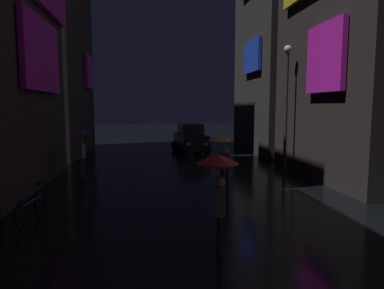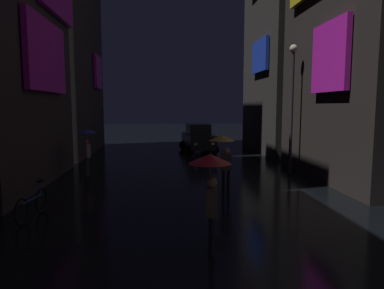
{
  "view_description": "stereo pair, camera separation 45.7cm",
  "coord_description": "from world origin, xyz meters",
  "px_view_note": "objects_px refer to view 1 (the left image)",
  "views": [
    {
      "loc": [
        -1.45,
        -0.83,
        3.12
      ],
      "look_at": [
        0.0,
        10.06,
        1.88
      ],
      "focal_mm": 32.0,
      "sensor_mm": 36.0,
      "label": 1
    },
    {
      "loc": [
        -0.99,
        -0.88,
        3.12
      ],
      "look_at": [
        0.0,
        10.06,
        1.88
      ],
      "focal_mm": 32.0,
      "sensor_mm": 36.0,
      "label": 2
    }
  ],
  "objects_px": {
    "car_distant": "(191,138)",
    "pedestrian_far_right_yellow": "(222,147)",
    "pedestrian_foreground_right_blue": "(81,139)",
    "bicycle_parked_at_storefront": "(32,206)",
    "pedestrian_midstreet_left_red": "(218,176)",
    "streetlamp_right_far": "(287,95)"
  },
  "relations": [
    {
      "from": "pedestrian_foreground_right_blue",
      "to": "pedestrian_midstreet_left_red",
      "type": "bearing_deg",
      "value": -63.09
    },
    {
      "from": "bicycle_parked_at_storefront",
      "to": "car_distant",
      "type": "xyz_separation_m",
      "value": [
        6.11,
        13.39,
        0.54
      ]
    },
    {
      "from": "pedestrian_foreground_right_blue",
      "to": "car_distant",
      "type": "distance_m",
      "value": 9.59
    },
    {
      "from": "bicycle_parked_at_storefront",
      "to": "streetlamp_right_far",
      "type": "distance_m",
      "value": 11.61
    },
    {
      "from": "pedestrian_midstreet_left_red",
      "to": "pedestrian_far_right_yellow",
      "type": "height_order",
      "value": "same"
    },
    {
      "from": "pedestrian_midstreet_left_red",
      "to": "streetlamp_right_far",
      "type": "relative_size",
      "value": 0.36
    },
    {
      "from": "pedestrian_midstreet_left_red",
      "to": "pedestrian_far_right_yellow",
      "type": "distance_m",
      "value": 4.93
    },
    {
      "from": "pedestrian_midstreet_left_red",
      "to": "streetlamp_right_far",
      "type": "bearing_deg",
      "value": 59.26
    },
    {
      "from": "pedestrian_foreground_right_blue",
      "to": "bicycle_parked_at_storefront",
      "type": "relative_size",
      "value": 1.17
    },
    {
      "from": "bicycle_parked_at_storefront",
      "to": "pedestrian_far_right_yellow",
      "type": "bearing_deg",
      "value": 19.94
    },
    {
      "from": "pedestrian_midstreet_left_red",
      "to": "car_distant",
      "type": "distance_m",
      "value": 16.19
    },
    {
      "from": "pedestrian_foreground_right_blue",
      "to": "streetlamp_right_far",
      "type": "distance_m",
      "value": 9.5
    },
    {
      "from": "car_distant",
      "to": "streetlamp_right_far",
      "type": "relative_size",
      "value": 0.72
    },
    {
      "from": "pedestrian_foreground_right_blue",
      "to": "pedestrian_midstreet_left_red",
      "type": "xyz_separation_m",
      "value": [
        4.32,
        -8.51,
        0.0
      ]
    },
    {
      "from": "pedestrian_far_right_yellow",
      "to": "streetlamp_right_far",
      "type": "relative_size",
      "value": 0.36
    },
    {
      "from": "pedestrian_midstreet_left_red",
      "to": "bicycle_parked_at_storefront",
      "type": "xyz_separation_m",
      "value": [
        -4.63,
        2.71,
        -1.28
      ]
    },
    {
      "from": "bicycle_parked_at_storefront",
      "to": "car_distant",
      "type": "bearing_deg",
      "value": 65.47
    },
    {
      "from": "pedestrian_foreground_right_blue",
      "to": "bicycle_parked_at_storefront",
      "type": "bearing_deg",
      "value": -93.05
    },
    {
      "from": "car_distant",
      "to": "pedestrian_far_right_yellow",
      "type": "bearing_deg",
      "value": -91.73
    },
    {
      "from": "pedestrian_far_right_yellow",
      "to": "bicycle_parked_at_storefront",
      "type": "height_order",
      "value": "pedestrian_far_right_yellow"
    },
    {
      "from": "pedestrian_far_right_yellow",
      "to": "car_distant",
      "type": "distance_m",
      "value": 11.33
    },
    {
      "from": "pedestrian_midstreet_left_red",
      "to": "car_distant",
      "type": "height_order",
      "value": "pedestrian_midstreet_left_red"
    }
  ]
}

